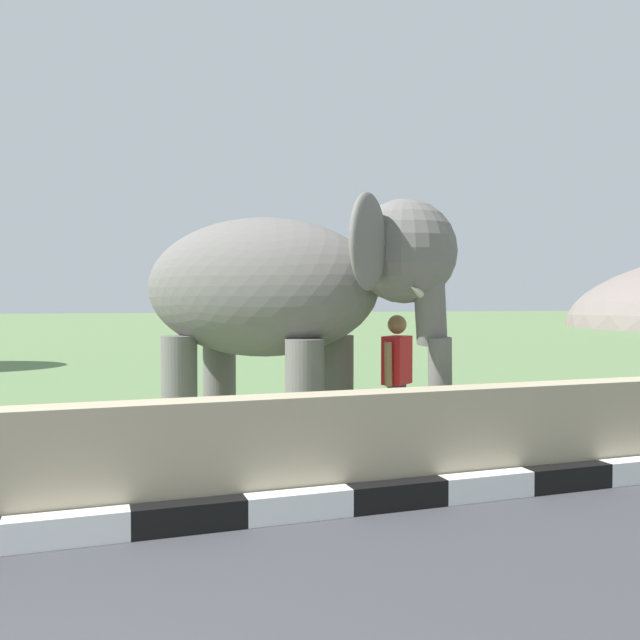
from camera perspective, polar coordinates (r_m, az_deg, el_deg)
name	(u,v)px	position (r m, az deg, el deg)	size (l,w,h in m)	color
barrier_parapet	(196,460)	(5.80, -10.45, -11.58)	(28.00, 0.36, 1.00)	tan
elephant	(284,291)	(8.12, -3.05, 2.43)	(3.86, 3.80, 2.96)	slate
person_handler	(397,375)	(8.20, 6.54, -4.67)	(0.54, 0.49, 1.66)	navy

